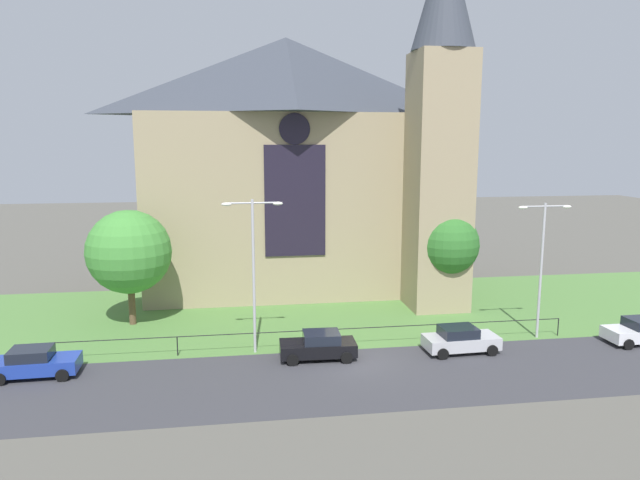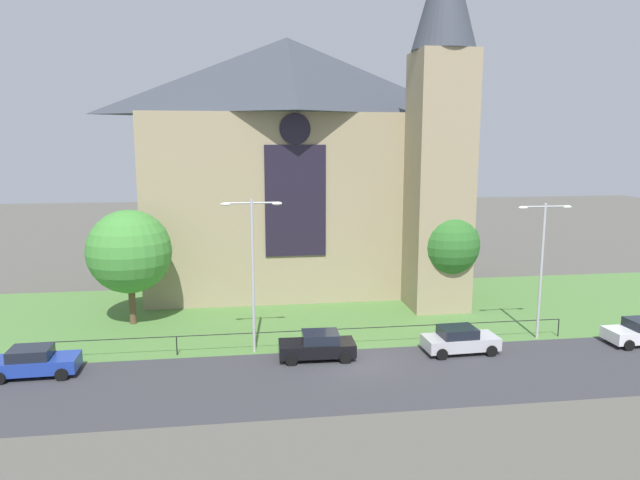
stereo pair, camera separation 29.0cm
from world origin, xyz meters
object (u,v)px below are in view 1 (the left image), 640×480
at_px(streetlamp_far, 542,253).
at_px(parked_car_silver, 460,340).
at_px(streetlamp_near, 253,257).
at_px(tree_right_near, 448,245).
at_px(church_building, 297,162).
at_px(parked_car_black, 319,346).
at_px(parked_car_blue, 35,363).
at_px(tree_left_near, 129,252).

relative_size(streetlamp_far, parked_car_silver, 1.95).
xyz_separation_m(streetlamp_near, parked_car_silver, (11.62, -1.71, -4.80)).
distance_m(tree_right_near, parked_car_silver, 9.40).
bearing_deg(streetlamp_far, streetlamp_near, 180.00).
distance_m(church_building, streetlamp_far, 20.44).
relative_size(parked_car_black, parked_car_silver, 1.00).
bearing_deg(streetlamp_far, parked_car_silver, -163.18).
bearing_deg(parked_car_blue, tree_right_near, 16.61).
relative_size(streetlamp_far, parked_car_black, 1.96).
distance_m(tree_right_near, parked_car_black, 13.71).
bearing_deg(parked_car_silver, streetlamp_far, 14.54).
bearing_deg(streetlamp_near, streetlamp_far, -0.00).
relative_size(church_building, streetlamp_far, 3.12).
bearing_deg(parked_car_blue, streetlamp_far, 1.98).
relative_size(tree_right_near, parked_car_silver, 1.63).
bearing_deg(streetlamp_near, parked_car_blue, -170.80).
distance_m(church_building, parked_car_blue, 24.61).
height_order(tree_right_near, streetlamp_near, streetlamp_near).
bearing_deg(parked_car_black, streetlamp_far, -171.96).
relative_size(streetlamp_near, streetlamp_far, 1.06).
distance_m(tree_left_near, parked_car_blue, 9.85).
height_order(church_building, tree_right_near, church_building).
height_order(church_building, tree_left_near, church_building).
xyz_separation_m(church_building, streetlamp_far, (13.16, -14.83, -4.99)).
xyz_separation_m(streetlamp_far, parked_car_blue, (-28.57, -1.83, -4.54)).
bearing_deg(church_building, streetlamp_far, -48.42).
bearing_deg(streetlamp_near, tree_left_near, 140.63).
bearing_deg(parked_car_black, parked_car_silver, -179.63).
distance_m(tree_left_near, tree_right_near, 21.67).
height_order(streetlamp_near, streetlamp_far, streetlamp_near).
relative_size(church_building, parked_car_silver, 6.09).
bearing_deg(parked_car_blue, parked_car_silver, -1.38).
height_order(church_building, parked_car_silver, church_building).
bearing_deg(parked_car_black, church_building, -90.47).
bearing_deg(tree_right_near, tree_left_near, -179.80).
xyz_separation_m(tree_left_near, parked_car_silver, (19.43, -8.12, -4.12)).
bearing_deg(parked_car_black, tree_left_near, -33.21).
distance_m(streetlamp_near, parked_car_silver, 12.69).
height_order(streetlamp_far, parked_car_blue, streetlamp_far).
relative_size(streetlamp_near, parked_car_blue, 2.07).
bearing_deg(tree_left_near, tree_right_near, 0.20).
distance_m(tree_left_near, streetlamp_near, 10.13).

